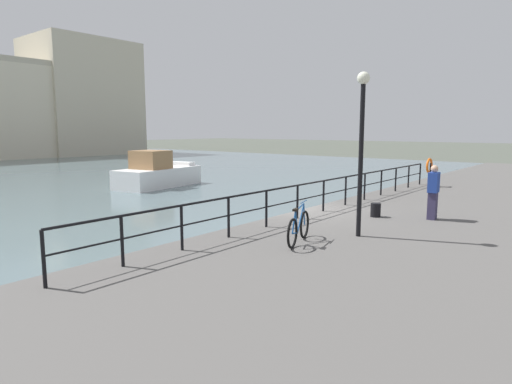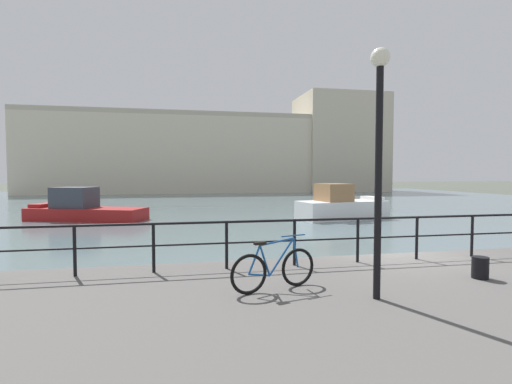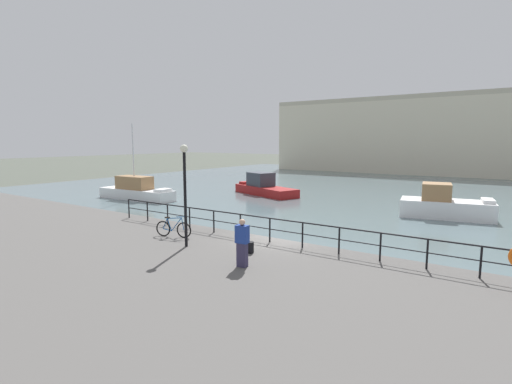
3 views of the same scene
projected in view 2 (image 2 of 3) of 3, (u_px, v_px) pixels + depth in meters
ground_plane at (396, 286)px, 10.22m from camera, size 240.00×240.00×0.00m
water_basin at (235, 202)px, 39.79m from camera, size 80.00×60.00×0.01m
harbor_building at (250, 153)px, 62.95m from camera, size 57.05×11.26×16.30m
moored_green_narrowboat at (341, 206)px, 25.18m from camera, size 6.17×3.42×2.35m
moored_red_daysailer at (82, 209)px, 24.61m from camera, size 7.87×4.91×2.14m
quay_railing at (417, 230)px, 9.42m from camera, size 19.05×0.07×1.08m
parked_bicycle at (274, 269)px, 6.93m from camera, size 1.71×0.59×0.98m
mooring_bollard at (480, 268)px, 7.72m from camera, size 0.32×0.32×0.44m
quay_lamp_post at (379, 138)px, 6.34m from camera, size 0.32×0.32×4.21m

